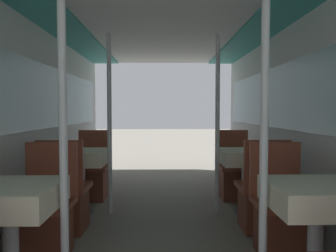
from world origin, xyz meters
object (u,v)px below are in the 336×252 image
object	(u,v)px
chair_left_near_1	(66,203)
chair_right_far_0	(281,221)
dining_table_left_0	(10,203)
dining_table_right_1	(246,160)
dining_table_left_1	(81,160)
chair_right_far_1	(234,177)
chair_right_near_1	(261,202)
dining_table_right_0	(316,201)
support_pole_left_0	(63,136)
chair_left_far_0	(45,222)
support_pole_right_1	(217,124)
support_pole_left_1	(109,124)
support_pole_right_0	(264,135)
chair_left_far_1	(92,178)

from	to	relation	value
chair_left_near_1	chair_right_far_0	distance (m)	2.06
dining_table_left_0	dining_table_right_1	bearing A→B (deg)	42.33
dining_table_left_1	chair_right_far_1	world-z (taller)	chair_right_far_1
dining_table_right_1	chair_right_near_1	world-z (taller)	chair_right_near_1
dining_table_left_1	dining_table_right_1	size ratio (longest dim) A/B	1.00
chair_right_near_1	chair_right_far_1	bearing A→B (deg)	90.00
dining_table_left_0	chair_right_near_1	distance (m)	2.33
dining_table_right_0	chair_right_far_1	bearing A→B (deg)	90.00
support_pole_left_0	dining_table_left_1	size ratio (longest dim) A/B	2.83
dining_table_right_0	chair_right_far_1	distance (m)	2.44
chair_left_far_0	chair_right_far_0	bearing A→B (deg)	-180.00
dining_table_right_1	support_pole_right_1	distance (m)	0.55
support_pole_left_0	dining_table_right_0	size ratio (longest dim) A/B	2.83
dining_table_left_0	chair_left_near_1	size ratio (longest dim) A/B	0.80
support_pole_left_0	chair_left_near_1	world-z (taller)	support_pole_left_0
support_pole_left_1	support_pole_right_0	xyz separation A→B (m)	(1.28, -1.80, 0.00)
chair_right_far_0	support_pole_right_1	world-z (taller)	support_pole_right_1
dining_table_right_0	chair_right_far_0	distance (m)	0.70
dining_table_left_0	chair_left_near_1	bearing A→B (deg)	90.00
dining_table_left_0	support_pole_left_0	xyz separation A→B (m)	(0.35, 0.00, 0.43)
dining_table_left_1	support_pole_right_1	bearing A→B (deg)	0.00
support_pole_right_1	dining_table_left_0	bearing A→B (deg)	-132.16
chair_left_near_1	chair_right_near_1	xyz separation A→B (m)	(1.98, 0.00, 0.00)
dining_table_left_1	chair_left_near_1	distance (m)	0.70
chair_right_near_1	chair_right_far_1	distance (m)	1.23
chair_left_far_1	support_pole_right_1	distance (m)	1.91
dining_table_right_0	chair_right_near_1	bearing A→B (deg)	90.00
dining_table_right_1	chair_right_far_0	bearing A→B (deg)	-90.00
dining_table_left_1	support_pole_left_1	bearing A→B (deg)	0.00
dining_table_left_0	dining_table_left_1	world-z (taller)	same
chair_left_near_1	chair_left_far_1	size ratio (longest dim) A/B	1.00
support_pole_left_0	chair_right_far_1	size ratio (longest dim) A/B	2.26
chair_right_far_0	chair_right_near_1	bearing A→B (deg)	-90.00
dining_table_left_1	support_pole_left_1	distance (m)	0.55
dining_table_left_0	chair_left_far_1	bearing A→B (deg)	90.00
dining_table_left_1	dining_table_right_1	xyz separation A→B (m)	(1.98, 0.00, 0.00)
chair_left_far_1	support_pole_left_1	distance (m)	1.05
chair_left_far_0	dining_table_right_0	size ratio (longest dim) A/B	1.26
chair_right_far_0	chair_right_near_1	size ratio (longest dim) A/B	1.00
chair_right_far_0	support_pole_right_0	bearing A→B (deg)	60.61
dining_table_right_1	dining_table_right_0	bearing A→B (deg)	-90.00
support_pole_left_0	dining_table_left_1	xyz separation A→B (m)	(-0.35, 1.80, -0.43)
dining_table_right_0	dining_table_right_1	world-z (taller)	same
support_pole_left_0	support_pole_right_0	world-z (taller)	same
chair_left_far_0	dining_table_right_1	xyz separation A→B (m)	(1.98, 1.19, 0.34)
support_pole_left_1	chair_left_near_1	bearing A→B (deg)	-119.39
dining_table_right_1	support_pole_left_1	bearing A→B (deg)	180.00
support_pole_left_1	support_pole_right_1	xyz separation A→B (m)	(1.28, 0.00, 0.00)
chair_right_far_1	dining_table_left_0	bearing A→B (deg)	50.70
dining_table_left_1	dining_table_right_1	distance (m)	1.98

